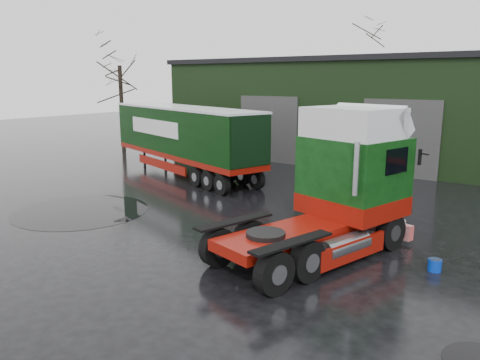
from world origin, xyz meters
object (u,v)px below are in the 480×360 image
tree_left (121,90)px  tree_back_a (365,82)px  trailer_left (184,141)px  wash_bucket (435,265)px  hero_tractor (310,185)px  warehouse (431,110)px

tree_left → tree_back_a: size_ratio=0.89×
trailer_left → wash_bucket: bearing=-94.5°
trailer_left → tree_back_a: bearing=14.3°
hero_tractor → trailer_left: bearing=163.1°
hero_tractor → tree_left: 23.31m
warehouse → hero_tractor: size_ratio=4.74×
warehouse → hero_tractor: bearing=-85.7°
warehouse → trailer_left: size_ratio=2.77×
wash_bucket → tree_back_a: size_ratio=0.04×
warehouse → wash_bucket: bearing=-75.6°
wash_bucket → tree_back_a: tree_back_a is taller
tree_back_a → wash_bucket: bearing=-65.7°
tree_left → trailer_left: bearing=-23.3°
hero_tractor → tree_back_a: 30.64m
warehouse → tree_left: 20.64m
wash_bucket → tree_left: bearing=157.1°
warehouse → wash_bucket: warehouse is taller
trailer_left → wash_bucket: trailer_left is taller
tree_left → warehouse: bearing=22.8°
hero_tractor → wash_bucket: bearing=33.7°
hero_tractor → tree_left: tree_left is taller
trailer_left → wash_bucket: (14.12, -5.89, -1.66)m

